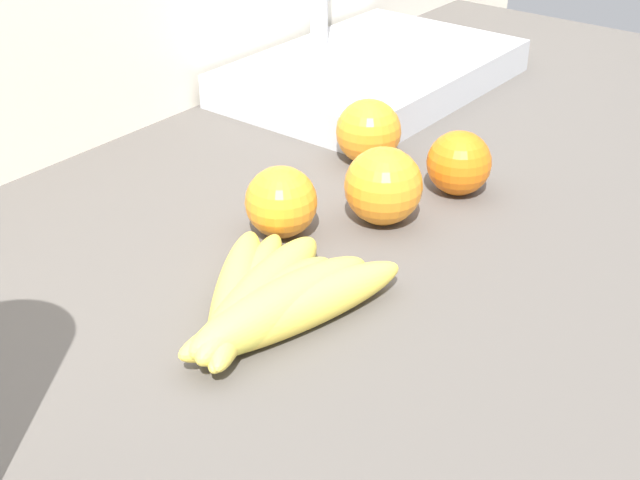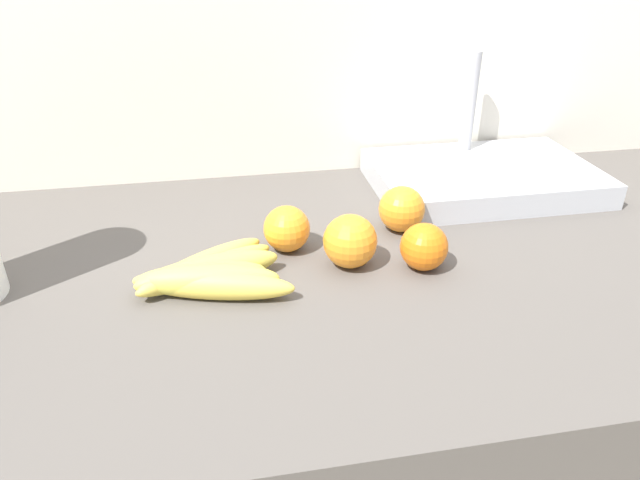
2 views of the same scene
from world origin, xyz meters
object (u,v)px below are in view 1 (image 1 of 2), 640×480
(banana_bunch, at_px, (268,301))
(orange_back_right, at_px, (459,163))
(orange_right, at_px, (369,131))
(sink_basin, at_px, (372,70))
(orange_far_right, at_px, (281,202))
(orange_back_left, at_px, (383,186))

(banana_bunch, bearing_deg, orange_back_right, -0.42)
(orange_right, xyz_separation_m, sink_basin, (0.20, 0.13, -0.01))
(banana_bunch, height_order, orange_back_right, orange_back_right)
(orange_right, relative_size, orange_far_right, 1.05)
(orange_right, xyz_separation_m, orange_far_right, (-0.18, -0.03, -0.00))
(orange_back_right, distance_m, orange_far_right, 0.20)
(orange_right, distance_m, sink_basin, 0.24)
(banana_bunch, relative_size, orange_back_left, 2.83)
(banana_bunch, height_order, orange_back_left, orange_back_left)
(orange_back_right, height_order, sink_basin, sink_basin)
(orange_right, relative_size, sink_basin, 0.18)
(orange_back_right, distance_m, orange_back_left, 0.10)
(banana_bunch, xyz_separation_m, orange_back_right, (0.30, -0.00, 0.01))
(sink_basin, bearing_deg, orange_right, -145.73)
(orange_right, xyz_separation_m, orange_back_left, (-0.10, -0.09, 0.00))
(orange_right, bearing_deg, orange_far_right, -170.64)
(orange_right, height_order, sink_basin, sink_basin)
(orange_far_right, bearing_deg, orange_right, 9.36)
(orange_far_right, bearing_deg, banana_bunch, -144.20)
(orange_far_right, distance_m, sink_basin, 0.41)
(banana_bunch, relative_size, orange_back_right, 3.22)
(orange_right, bearing_deg, orange_back_right, -92.28)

